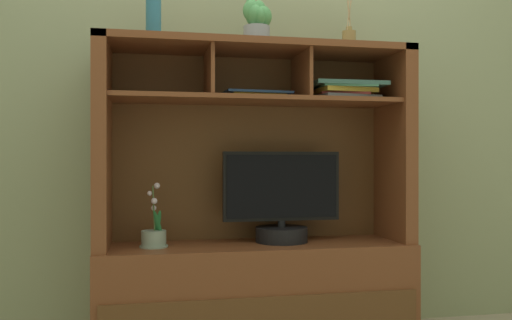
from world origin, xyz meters
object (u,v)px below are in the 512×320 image
object	(u,v)px
tv_monitor	(282,206)
potted_succulent	(256,21)
magazine_stack_centre	(344,91)
diffuser_bottle	(349,40)
magazine_stack_left	(255,96)
media_console	(256,251)
ceramic_vase	(153,16)
potted_orchid	(154,236)

from	to	relation	value
tv_monitor	potted_succulent	bearing A→B (deg)	-166.28
magazine_stack_centre	diffuser_bottle	bearing A→B (deg)	39.37
magazine_stack_left	tv_monitor	bearing A→B (deg)	-17.22
media_console	diffuser_bottle	size ratio (longest dim) A/B	5.78
tv_monitor	diffuser_bottle	size ratio (longest dim) A/B	2.24
tv_monitor	ceramic_vase	bearing A→B (deg)	-176.55
tv_monitor	potted_orchid	xyz separation A→B (m)	(-0.58, -0.03, -0.12)
ceramic_vase	media_console	bearing A→B (deg)	3.24
potted_succulent	ceramic_vase	world-z (taller)	potted_succulent
potted_succulent	magazine_stack_left	bearing A→B (deg)	83.14
magazine_stack_left	potted_succulent	xyz separation A→B (m)	(-0.01, -0.07, 0.33)
potted_orchid	diffuser_bottle	xyz separation A→B (m)	(0.91, 0.04, 0.90)
ceramic_vase	potted_orchid	bearing A→B (deg)	45.87
magazine_stack_centre	potted_succulent	xyz separation A→B (m)	(-0.42, -0.01, 0.30)
media_console	magazine_stack_left	bearing A→B (deg)	80.54
potted_orchid	magazine_stack_centre	world-z (taller)	magazine_stack_centre
tv_monitor	potted_orchid	distance (m)	0.59
magazine_stack_centre	diffuser_bottle	distance (m)	0.25
tv_monitor	diffuser_bottle	world-z (taller)	diffuser_bottle
diffuser_bottle	potted_orchid	bearing A→B (deg)	-177.25
media_console	potted_succulent	xyz separation A→B (m)	(-0.00, -0.02, 1.04)
potted_orchid	potted_succulent	distance (m)	1.05
media_console	potted_orchid	bearing A→B (deg)	-176.96
potted_orchid	media_console	bearing A→B (deg)	3.04
media_console	ceramic_vase	xyz separation A→B (m)	(-0.45, -0.03, 1.03)
magazine_stack_centre	diffuser_bottle	size ratio (longest dim) A/B	1.42
potted_orchid	tv_monitor	bearing A→B (deg)	3.30
magazine_stack_left	ceramic_vase	xyz separation A→B (m)	(-0.46, -0.07, 0.32)
magazine_stack_left	potted_orchid	bearing A→B (deg)	-171.45
ceramic_vase	magazine_stack_left	bearing A→B (deg)	8.72
media_console	potted_succulent	distance (m)	1.04
magazine_stack_left	diffuser_bottle	size ratio (longest dim) A/B	1.31
magazine_stack_left	magazine_stack_centre	xyz separation A→B (m)	(0.41, -0.05, 0.03)
media_console	tv_monitor	size ratio (longest dim) A/B	2.57
magazine_stack_left	potted_succulent	distance (m)	0.33
potted_succulent	media_console	bearing A→B (deg)	88.78
potted_succulent	magazine_stack_centre	bearing A→B (deg)	1.84
tv_monitor	magazine_stack_left	size ratio (longest dim) A/B	1.71
potted_orchid	ceramic_vase	bearing A→B (deg)	-134.13
media_console	diffuser_bottle	world-z (taller)	diffuser_bottle
magazine_stack_centre	diffuser_bottle	xyz separation A→B (m)	(0.03, 0.03, 0.25)
media_console	magazine_stack_centre	distance (m)	0.85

